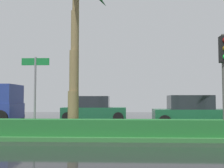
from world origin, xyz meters
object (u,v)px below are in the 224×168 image
object	(u,v)px
car_in_traffic_leading	(94,109)
car_in_traffic_second	(192,112)
traffic_signal_median_right	(224,66)
street_name_sign	(35,84)

from	to	relation	value
car_in_traffic_leading	car_in_traffic_second	world-z (taller)	same
traffic_signal_median_right	street_name_sign	bearing A→B (deg)	175.20
traffic_signal_median_right	car_in_traffic_leading	bearing A→B (deg)	123.05
street_name_sign	car_in_traffic_leading	bearing A→B (deg)	80.38
car_in_traffic_leading	car_in_traffic_second	size ratio (longest dim) A/B	1.00
car_in_traffic_leading	traffic_signal_median_right	bearing A→B (deg)	-56.95
street_name_sign	car_in_traffic_second	xyz separation A→B (m)	(7.19, 4.79, -1.25)
car_in_traffic_leading	car_in_traffic_second	distance (m)	6.72
traffic_signal_median_right	street_name_sign	size ratio (longest dim) A/B	1.23
traffic_signal_median_right	street_name_sign	xyz separation A→B (m)	(-7.09, 0.59, -0.62)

